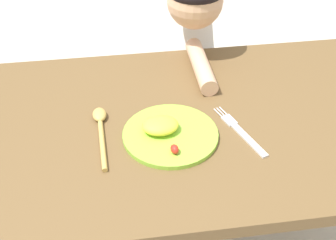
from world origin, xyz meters
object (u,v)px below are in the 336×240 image
object	(u,v)px
plate	(168,133)
spoon	(101,127)
fork	(241,132)
person	(187,73)

from	to	relation	value
plate	spoon	bearing A→B (deg)	162.64
fork	person	world-z (taller)	person
plate	fork	world-z (taller)	plate
fork	person	distance (m)	0.53
spoon	person	distance (m)	0.56
fork	spoon	size ratio (longest dim) A/B	0.90
person	fork	bearing A→B (deg)	95.20
person	plate	bearing A→B (deg)	74.19
spoon	plate	bearing A→B (deg)	-109.20
plate	spoon	world-z (taller)	plate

